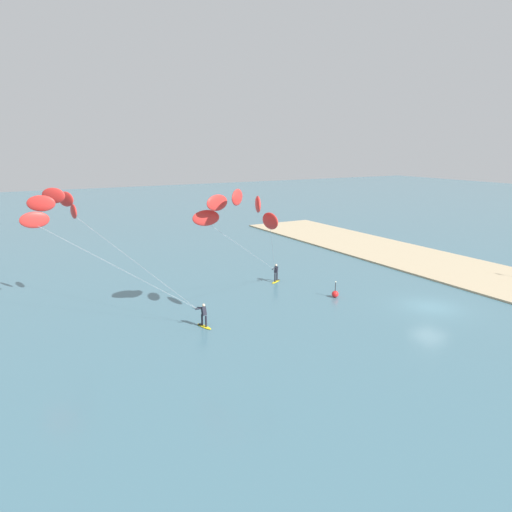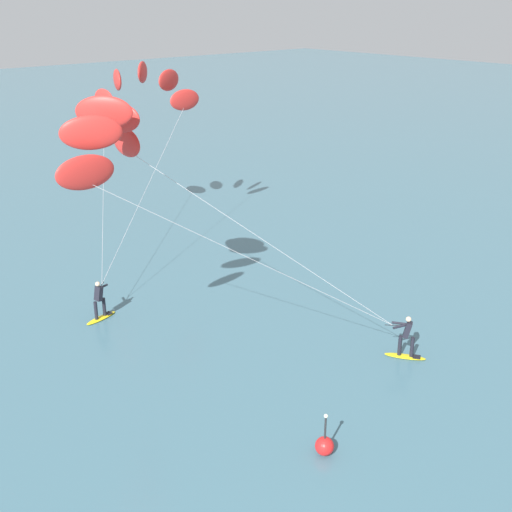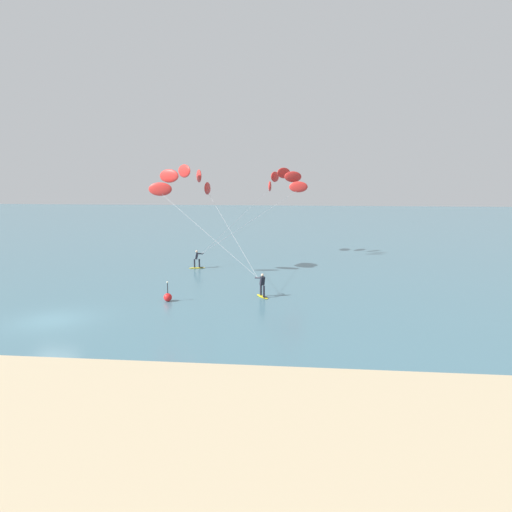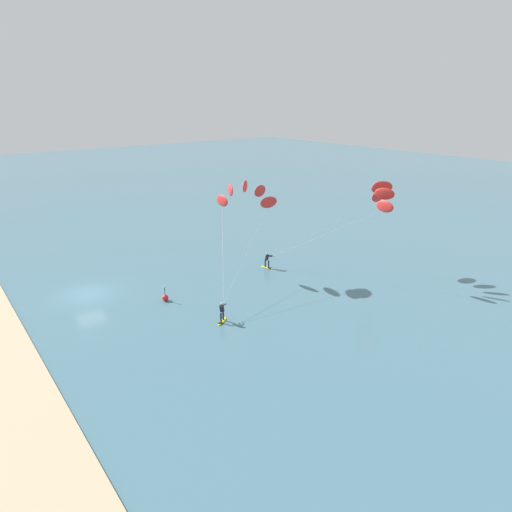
# 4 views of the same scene
# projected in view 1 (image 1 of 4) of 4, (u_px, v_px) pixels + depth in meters

# --- Properties ---
(ground_plane) EXTENTS (240.00, 240.00, 0.00)m
(ground_plane) POSITION_uv_depth(u_px,v_px,m) (431.00, 307.00, 36.92)
(ground_plane) COLOR #426B7A
(kitesurfer_nearshore) EXTENTS (10.54, 11.00, 9.37)m
(kitesurfer_nearshore) POSITION_uv_depth(u_px,v_px,m) (239.00, 212.00, 32.29)
(kitesurfer_nearshore) COLOR yellow
(kitesurfer_nearshore) RESTS_ON ground
(kitesurfer_mid_water) EXTENTS (10.85, 10.71, 9.30)m
(kitesurfer_mid_water) POSITION_uv_depth(u_px,v_px,m) (60.00, 210.00, 33.55)
(kitesurfer_mid_water) COLOR yellow
(kitesurfer_mid_water) RESTS_ON ground
(marker_buoy) EXTENTS (0.56, 0.56, 1.38)m
(marker_buoy) POSITION_uv_depth(u_px,v_px,m) (335.00, 294.00, 39.14)
(marker_buoy) COLOR red
(marker_buoy) RESTS_ON ground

